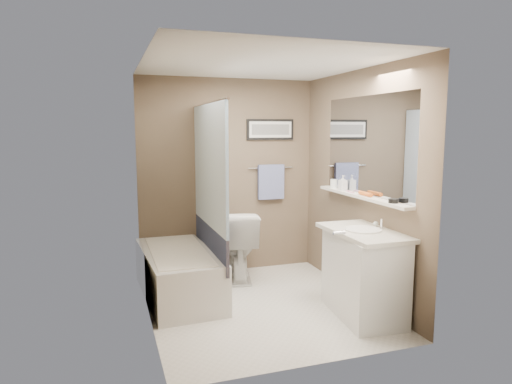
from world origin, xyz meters
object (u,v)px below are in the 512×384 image
object	(u,v)px
toilet	(238,244)
glass_jar	(334,184)
candle_bowl_near	(393,201)
soap_bottle	(343,183)
bathtub	(178,274)
vanity	(363,275)
hair_brush_front	(365,194)

from	to	relation	value
toilet	glass_jar	size ratio (longest dim) A/B	8.35
toilet	candle_bowl_near	distance (m)	2.04
candle_bowl_near	soap_bottle	bearing A→B (deg)	90.00
bathtub	toilet	xyz separation A→B (m)	(0.78, 0.39, 0.17)
vanity	candle_bowl_near	xyz separation A→B (m)	(0.19, -0.16, 0.73)
soap_bottle	toilet	bearing A→B (deg)	145.67
hair_brush_front	glass_jar	xyz separation A→B (m)	(0.00, 0.67, 0.03)
vanity	glass_jar	world-z (taller)	glass_jar
candle_bowl_near	hair_brush_front	bearing A→B (deg)	90.00
vanity	candle_bowl_near	world-z (taller)	candle_bowl_near
toilet	candle_bowl_near	size ratio (longest dim) A/B	9.27
candle_bowl_near	glass_jar	world-z (taller)	glass_jar
hair_brush_front	glass_jar	distance (m)	0.67
bathtub	candle_bowl_near	bearing A→B (deg)	-37.84
hair_brush_front	candle_bowl_near	bearing A→B (deg)	-90.00
vanity	glass_jar	distance (m)	1.26
glass_jar	soap_bottle	bearing A→B (deg)	-90.00
vanity	soap_bottle	bearing A→B (deg)	82.25
vanity	soap_bottle	xyz separation A→B (m)	(0.19, 0.77, 0.80)
vanity	candle_bowl_near	bearing A→B (deg)	-35.27
bathtub	vanity	bearing A→B (deg)	-37.02
candle_bowl_near	soap_bottle	xyz separation A→B (m)	(0.00, 0.93, 0.06)
toilet	vanity	world-z (taller)	toilet
candle_bowl_near	soap_bottle	size ratio (longest dim) A/B	0.54
bathtub	toilet	bearing A→B (deg)	23.50
bathtub	toilet	size ratio (longest dim) A/B	1.80
soap_bottle	candle_bowl_near	bearing A→B (deg)	-90.00
vanity	glass_jar	size ratio (longest dim) A/B	9.00
bathtub	candle_bowl_near	size ratio (longest dim) A/B	16.67
glass_jar	toilet	bearing A→B (deg)	154.48
glass_jar	hair_brush_front	bearing A→B (deg)	-90.00
candle_bowl_near	glass_jar	distance (m)	1.14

